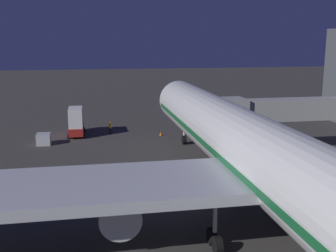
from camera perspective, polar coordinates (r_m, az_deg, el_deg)
The scene contains 8 objects.
ground_plane at distance 40.35m, azimuth 7.13°, elevation -7.86°, with size 320.00×320.00×0.00m, color #383533.
airliner_at_gate at distance 28.34m, azimuth 14.62°, elevation -5.57°, with size 55.83×67.35×17.50m.
jet_bridge at distance 51.15m, azimuth 15.91°, elevation 2.17°, with size 20.02×3.40×6.89m.
cargo_truck_aft at distance 60.54m, azimuth -12.57°, elevation 0.59°, with size 2.36×5.71×4.10m.
baggage_container_near_belt at distance 56.61m, azimuth -16.77°, elevation -1.74°, with size 1.76×1.83×1.48m, color #B7BABF.
ground_crew_near_nose_gear at distance 60.72m, azimuth -7.95°, elevation -0.19°, with size 0.40×0.40×1.82m.
traffic_cone_nose_port at distance 60.25m, azimuth 3.11°, elevation -0.90°, with size 0.36×0.36×0.55m, color orange.
traffic_cone_nose_starboard at distance 59.39m, azimuth -1.02°, elevation -1.07°, with size 0.36×0.36×0.55m, color orange.
Camera 1 is at (11.81, 36.14, 13.53)m, focal length 44.21 mm.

